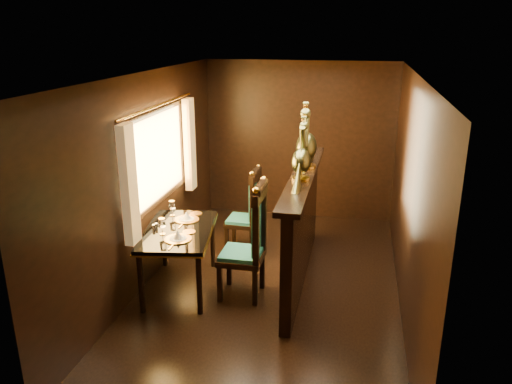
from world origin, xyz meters
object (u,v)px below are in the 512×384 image
Objects in this scene: peacock_right at (307,134)px; chair_left at (252,238)px; peacock_left at (301,150)px; dining_table at (178,235)px; chair_right at (250,208)px.

chair_left is at bearing -122.51° from peacock_right.
peacock_right is at bearing 57.82° from chair_left.
peacock_left is 0.83× the size of peacock_right.
chair_right is at bearing 54.31° from dining_table.
peacock_right reaches higher than dining_table.
peacock_left is (0.79, -0.96, 1.08)m from chair_right.
chair_right is at bearing 150.77° from peacock_right.
dining_table is 1.33m from chair_right.
chair_left reaches higher than dining_table.
chair_left is 1.16× the size of chair_right.
peacock_right reaches higher than chair_right.
chair_right is at bearing 104.01° from chair_left.
peacock_left is 0.52m from peacock_right.
chair_left is 2.03× the size of peacock_left.
peacock_left is at bearing -90.00° from peacock_right.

